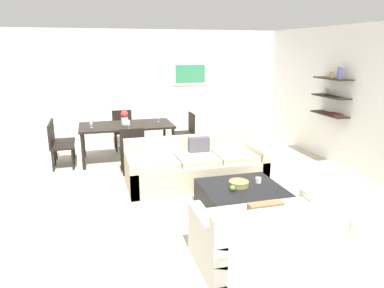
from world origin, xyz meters
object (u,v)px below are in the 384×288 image
at_px(wine_glass_left_far, 91,119).
at_px(loveseat_white, 269,237).
at_px(dining_chair_left_near, 57,143).
at_px(dining_chair_head, 123,127).
at_px(coffee_table, 242,200).
at_px(wine_glass_head, 124,115).
at_px(dining_chair_left_far, 59,138).
at_px(wine_glass_left_near, 91,122).
at_px(centerpiece_vase, 125,117).
at_px(dining_chair_right_far, 187,130).
at_px(decorative_bowl, 239,183).
at_px(candle_jar, 258,180).
at_px(dining_chair_foot, 132,147).
at_px(dining_table, 126,128).
at_px(wine_glass_foot, 128,123).
at_px(apple_on_coffee_table, 233,188).
at_px(wine_glass_right_far, 158,117).
at_px(sofa_beige, 196,167).

bearing_deg(wine_glass_left_far, loveseat_white, -67.73).
bearing_deg(dining_chair_left_near, dining_chair_head, 40.03).
bearing_deg(coffee_table, wine_glass_head, 110.64).
distance_m(dining_chair_left_far, wine_glass_left_near, 0.82).
bearing_deg(centerpiece_vase, dining_chair_right_far, 8.80).
distance_m(decorative_bowl, dining_chair_right_far, 3.17).
xyz_separation_m(candle_jar, dining_chair_right_far, (-0.24, 3.12, 0.08)).
distance_m(dining_chair_left_far, dining_chair_foot, 1.76).
bearing_deg(dining_table, wine_glass_foot, -90.00).
bearing_deg(dining_chair_left_near, coffee_table, -46.32).
bearing_deg(dining_chair_foot, dining_chair_head, 90.00).
bearing_deg(decorative_bowl, dining_chair_foot, 121.86).
bearing_deg(dining_chair_left_near, wine_glass_head, 26.29).
bearing_deg(dining_chair_right_far, apple_on_coffee_table, -94.11).
relative_size(apple_on_coffee_table, dining_chair_head, 0.09).
distance_m(dining_chair_left_far, dining_chair_left_near, 0.45).
height_order(apple_on_coffee_table, dining_chair_left_far, dining_chair_left_far).
height_order(dining_chair_head, wine_glass_head, wine_glass_head).
bearing_deg(wine_glass_foot, dining_chair_foot, -90.00).
height_order(dining_table, centerpiece_vase, centerpiece_vase).
bearing_deg(dining_chair_left_near, candle_jar, -42.30).
bearing_deg(dining_chair_right_far, dining_chair_foot, -139.97).
distance_m(dining_chair_foot, dining_chair_head, 1.82).
height_order(candle_jar, wine_glass_head, wine_glass_head).
height_order(apple_on_coffee_table, wine_glass_right_far, wine_glass_right_far).
bearing_deg(dining_chair_right_far, candle_jar, -85.66).
distance_m(loveseat_white, wine_glass_left_far, 4.73).
height_order(coffee_table, dining_table, dining_table).
relative_size(dining_chair_left_far, wine_glass_left_near, 5.39).
bearing_deg(dining_chair_head, candle_jar, -67.37).
relative_size(sofa_beige, dining_chair_head, 2.65).
bearing_deg(dining_chair_right_far, decorative_bowl, -91.57).
bearing_deg(wine_glass_left_near, dining_chair_right_far, 9.71).
height_order(dining_table, wine_glass_left_near, wine_glass_left_near).
distance_m(dining_chair_right_far, wine_glass_foot, 1.55).
bearing_deg(wine_glass_head, wine_glass_foot, -90.00).
bearing_deg(dining_chair_head, wine_glass_foot, -90.00).
xyz_separation_m(dining_table, wine_glass_left_far, (-0.69, 0.12, 0.18)).
relative_size(coffee_table, dining_chair_foot, 1.26).
bearing_deg(apple_on_coffee_table, wine_glass_foot, 112.86).
bearing_deg(dining_chair_right_far, coffee_table, -90.99).
height_order(candle_jar, apple_on_coffee_table, candle_jar).
relative_size(dining_chair_left_near, wine_glass_left_far, 5.31).
height_order(loveseat_white, dining_table, loveseat_white).
distance_m(decorative_bowl, wine_glass_head, 3.63).
distance_m(loveseat_white, wine_glass_head, 4.82).
bearing_deg(wine_glass_foot, dining_chair_head, 90.00).
relative_size(candle_jar, dining_chair_left_far, 0.10).
height_order(loveseat_white, dining_chair_right_far, dining_chair_right_far).
xyz_separation_m(dining_chair_foot, centerpiece_vase, (-0.03, 0.92, 0.40)).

